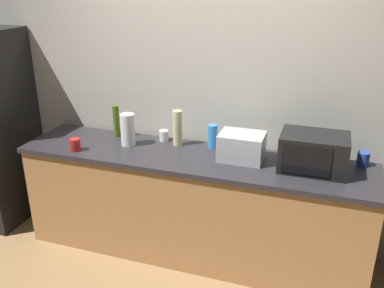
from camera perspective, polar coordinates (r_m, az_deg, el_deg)
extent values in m
plane|color=#A87F51|center=(3.48, -2.21, -17.87)|extent=(8.00, 8.00, 0.00)
cube|color=beige|center=(3.55, 2.13, 7.61)|extent=(6.40, 0.10, 2.70)
cube|color=#B27F4C|center=(3.54, 0.00, -8.57)|extent=(2.80, 0.60, 0.86)
cube|color=#2D2B30|center=(3.34, 0.00, -1.91)|extent=(2.84, 0.64, 0.04)
cube|color=black|center=(3.18, 16.14, -1.07)|extent=(0.48, 0.34, 0.27)
cube|color=black|center=(3.02, 15.18, -2.21)|extent=(0.34, 0.01, 0.21)
cube|color=#B7BABF|center=(3.25, 6.74, -0.35)|extent=(0.34, 0.26, 0.21)
cylinder|color=white|center=(3.54, -8.70, 1.94)|extent=(0.12, 0.12, 0.27)
cylinder|color=#4C6B19|center=(3.74, -10.21, 3.08)|extent=(0.06, 0.06, 0.28)
cylinder|color=#338CE5|center=(3.46, 2.80, 1.06)|extent=(0.08, 0.08, 0.19)
cylinder|color=beige|center=(3.49, -1.97, 2.17)|extent=(0.08, 0.08, 0.30)
cylinder|color=white|center=(3.62, -3.81, 1.15)|extent=(0.08, 0.08, 0.09)
cylinder|color=red|center=(3.54, -15.57, -0.08)|extent=(0.09, 0.09, 0.10)
cylinder|color=#2D4CB2|center=(3.39, 22.16, -1.89)|extent=(0.09, 0.09, 0.11)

